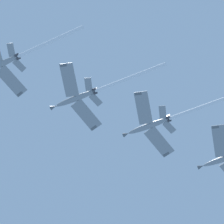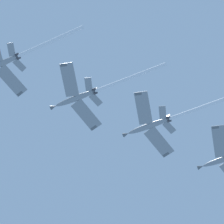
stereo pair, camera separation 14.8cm
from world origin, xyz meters
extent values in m
ellipsoid|color=gray|center=(22.64, -22.99, 131.54)|extent=(9.99, 9.29, 3.45)
cube|color=gray|center=(18.50, -26.40, 131.30)|extent=(9.47, 7.97, 0.83)
cube|color=#595E60|center=(15.51, -29.22, 131.37)|extent=(1.58, 1.88, 0.43)
cube|color=gray|center=(20.53, -17.99, 130.66)|extent=(3.12, 4.02, 0.47)
cube|color=gray|center=(17.46, -21.37, 130.66)|extent=(4.02, 3.35, 0.47)
cube|color=#595E60|center=(18.96, -19.65, 132.08)|extent=(2.23, 2.05, 3.18)
cylinder|color=#38383D|center=(18.73, -18.83, 130.43)|extent=(1.37, 1.35, 0.96)
cylinder|color=#38383D|center=(18.12, -19.50, 130.43)|extent=(1.37, 1.35, 0.96)
cylinder|color=white|center=(11.13, -12.53, 128.67)|extent=(15.05, 13.81, 4.37)
ellipsoid|color=gray|center=(0.76, -24.99, 127.78)|extent=(10.12, 9.15, 3.42)
cone|color=#595E60|center=(5.73, -29.34, 128.95)|extent=(2.13, 2.08, 1.46)
ellipsoid|color=black|center=(2.24, -26.28, 128.74)|extent=(2.85, 2.67, 1.37)
cube|color=gray|center=(3.68, -20.49, 127.54)|extent=(7.30, 9.64, 0.82)
cube|color=#595E60|center=(6.14, -17.20, 127.61)|extent=(1.92, 1.44, 0.43)
cube|color=gray|center=(-3.31, -28.47, 127.54)|extent=(9.43, 8.07, 0.82)
cube|color=#595E60|center=(-6.25, -31.34, 127.61)|extent=(1.60, 1.87, 0.43)
cube|color=gray|center=(-1.44, -20.03, 126.91)|extent=(3.07, 4.02, 0.47)
cube|color=gray|center=(-4.44, -23.46, 126.91)|extent=(4.01, 3.39, 0.47)
cube|color=#595E60|center=(-2.97, -21.71, 128.33)|extent=(2.26, 2.01, 3.17)
cylinder|color=#38383D|center=(-3.22, -20.90, 126.68)|extent=(1.37, 1.34, 0.96)
cylinder|color=#38383D|center=(-3.82, -21.57, 126.68)|extent=(1.37, 1.34, 0.96)
cylinder|color=white|center=(-11.01, -14.67, 124.92)|extent=(15.34, 13.59, 4.26)
ellipsoid|color=gray|center=(-20.00, -26.15, 126.35)|extent=(10.03, 9.24, 3.47)
cone|color=#595E60|center=(-15.09, -30.55, 127.54)|extent=(2.13, 2.09, 1.47)
ellipsoid|color=black|center=(-18.54, -27.46, 127.31)|extent=(2.84, 2.69, 1.38)
cube|color=gray|center=(-17.03, -21.69, 126.11)|extent=(7.38, 9.63, 0.84)
cube|color=#595E60|center=(-14.52, -18.43, 126.18)|extent=(1.91, 1.46, 0.44)
cube|color=gray|center=(-24.11, -29.57, 126.11)|extent=(9.46, 8.01, 0.84)
cube|color=#595E60|center=(-27.09, -32.41, 126.18)|extent=(1.58, 1.88, 0.44)
cube|color=gray|center=(-22.14, -21.16, 125.46)|extent=(3.11, 4.02, 0.48)
cube|color=gray|center=(-25.18, -24.55, 125.46)|extent=(4.02, 3.36, 0.48)
cube|color=#595E60|center=(-23.70, -22.82, 126.88)|extent=(2.25, 2.04, 3.18)
cylinder|color=#38383D|center=(-23.93, -22.01, 125.22)|extent=(1.37, 1.35, 0.96)
cylinder|color=#38383D|center=(-24.53, -22.68, 125.22)|extent=(1.37, 1.35, 0.96)
cylinder|color=white|center=(-31.07, -16.20, 123.56)|extent=(14.11, 12.80, 4.13)
ellipsoid|color=gray|center=(-41.77, -28.13, 123.65)|extent=(10.03, 9.27, 3.27)
cone|color=#595E60|center=(-36.86, -32.56, 124.72)|extent=(2.12, 2.08, 1.44)
ellipsoid|color=black|center=(-40.30, -29.45, 124.58)|extent=(2.83, 2.69, 1.34)
cube|color=gray|center=(-38.79, -23.67, 123.42)|extent=(7.40, 9.63, 0.77)
cube|color=#595E60|center=(-36.28, -20.42, 123.49)|extent=(1.91, 1.46, 0.41)
camera|label=1|loc=(2.15, 12.69, 1.89)|focal=79.38mm
camera|label=2|loc=(2.29, 12.64, 1.89)|focal=79.38mm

